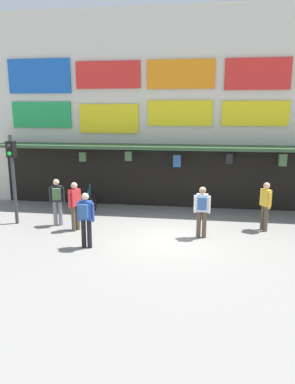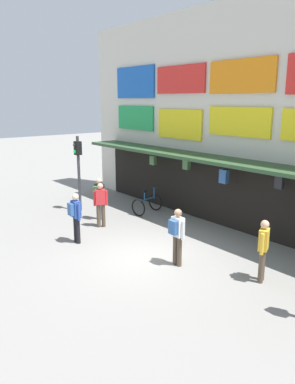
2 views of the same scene
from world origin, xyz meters
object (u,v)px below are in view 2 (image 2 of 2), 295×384
(pedestrian_in_green, at_px, (263,247))
(pedestrian_in_white, at_px, (101,202))
(traffic_light_near, at_px, (78,162))
(pedestrian_in_red, at_px, (99,196))
(pedestrian_in_blue, at_px, (177,233))
(bicycle_parked, at_px, (147,204))
(pedestrian_in_black, at_px, (75,214))

(pedestrian_in_green, bearing_deg, pedestrian_in_white, -171.72)
(traffic_light_near, distance_m, pedestrian_in_white, 2.71)
(pedestrian_in_red, xyz_separation_m, pedestrian_in_green, (7.17, 0.50, -0.04))
(pedestrian_in_blue, height_order, pedestrian_in_white, same)
(bicycle_parked, bearing_deg, pedestrian_in_blue, -29.49)
(pedestrian_in_blue, xyz_separation_m, pedestrian_in_black, (-3.39, -1.38, 0.00))
(pedestrian_in_blue, bearing_deg, traffic_light_near, 175.21)
(traffic_light_near, relative_size, pedestrian_in_blue, 1.90)
(pedestrian_in_black, distance_m, pedestrian_in_white, 1.73)
(traffic_light_near, distance_m, pedestrian_in_black, 3.96)
(traffic_light_near, distance_m, pedestrian_in_red, 1.96)
(pedestrian_in_black, bearing_deg, pedestrian_in_blue, 22.19)
(pedestrian_in_green, height_order, pedestrian_in_blue, same)
(traffic_light_near, bearing_deg, pedestrian_in_white, -10.28)
(pedestrian_in_blue, xyz_separation_m, pedestrian_in_white, (-4.25, 0.12, -0.04))
(pedestrian_in_red, xyz_separation_m, pedestrian_in_blue, (5.06, -0.55, 0.00))
(traffic_light_near, height_order, pedestrian_in_blue, traffic_light_near)
(bicycle_parked, relative_size, pedestrian_in_white, 0.76)
(pedestrian_in_green, bearing_deg, pedestrian_in_red, -176.05)
(bicycle_parked, bearing_deg, pedestrian_in_red, -104.33)
(pedestrian_in_red, bearing_deg, pedestrian_in_blue, -6.24)
(pedestrian_in_red, height_order, pedestrian_in_black, same)
(traffic_light_near, xyz_separation_m, pedestrian_in_red, (1.58, -0.00, -1.16))
(bicycle_parked, height_order, pedestrian_in_red, pedestrian_in_red)
(pedestrian_in_red, bearing_deg, pedestrian_in_black, -49.22)
(bicycle_parked, bearing_deg, traffic_light_near, -136.17)
(traffic_light_near, xyz_separation_m, pedestrian_in_white, (2.39, -0.43, -1.19))
(pedestrian_in_red, distance_m, pedestrian_in_green, 7.19)
(pedestrian_in_black, bearing_deg, pedestrian_in_green, 23.83)
(bicycle_parked, bearing_deg, pedestrian_in_white, -83.15)
(bicycle_parked, distance_m, pedestrian_in_black, 4.16)
(bicycle_parked, height_order, pedestrian_in_green, pedestrian_in_green)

